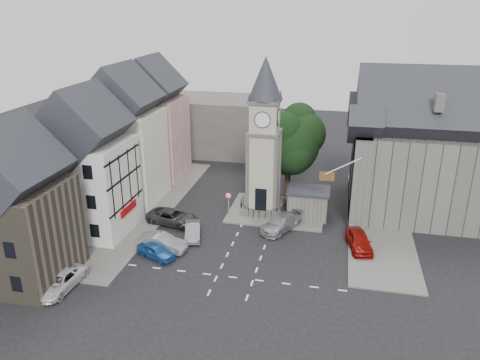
% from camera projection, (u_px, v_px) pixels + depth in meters
% --- Properties ---
extents(ground, '(120.00, 120.00, 0.00)m').
position_uv_depth(ground, '(248.00, 246.00, 43.14)').
color(ground, black).
rests_on(ground, ground).
extents(pavement_west, '(6.00, 30.00, 0.14)m').
position_uv_depth(pavement_west, '(147.00, 207.00, 51.09)').
color(pavement_west, '#595651').
rests_on(pavement_west, ground).
extents(pavement_east, '(6.00, 26.00, 0.14)m').
position_uv_depth(pavement_east, '(378.00, 220.00, 48.02)').
color(pavement_east, '#595651').
rests_on(pavement_east, ground).
extents(central_island, '(10.00, 8.00, 0.16)m').
position_uv_depth(central_island, '(277.00, 211.00, 50.11)').
color(central_island, '#595651').
rests_on(central_island, ground).
extents(road_markings, '(20.00, 8.00, 0.01)m').
position_uv_depth(road_markings, '(235.00, 278.00, 38.11)').
color(road_markings, silver).
rests_on(road_markings, ground).
extents(clock_tower, '(4.86, 4.86, 16.25)m').
position_uv_depth(clock_tower, '(264.00, 138.00, 47.54)').
color(clock_tower, '#4C4944').
rests_on(clock_tower, ground).
extents(stone_shelter, '(4.30, 3.30, 3.08)m').
position_uv_depth(stone_shelter, '(308.00, 203.00, 48.48)').
color(stone_shelter, '#5A5953').
rests_on(stone_shelter, ground).
extents(town_tree, '(7.20, 7.20, 10.80)m').
position_uv_depth(town_tree, '(289.00, 137.00, 52.13)').
color(town_tree, black).
rests_on(town_tree, ground).
extents(warning_sign_post, '(0.70, 0.19, 2.85)m').
position_uv_depth(warning_sign_post, '(228.00, 200.00, 48.02)').
color(warning_sign_post, black).
rests_on(warning_sign_post, ground).
extents(terrace_pink, '(8.10, 7.60, 12.80)m').
position_uv_depth(terrace_pink, '(153.00, 126.00, 58.50)').
color(terrace_pink, tan).
rests_on(terrace_pink, ground).
extents(terrace_cream, '(8.10, 7.60, 12.80)m').
position_uv_depth(terrace_cream, '(125.00, 143.00, 51.19)').
color(terrace_cream, '#F3EFCB').
rests_on(terrace_cream, ground).
extents(terrace_tudor, '(8.10, 7.60, 12.00)m').
position_uv_depth(terrace_tudor, '(88.00, 170.00, 44.03)').
color(terrace_tudor, silver).
rests_on(terrace_tudor, ground).
extents(building_sw_stone, '(8.60, 7.60, 10.40)m').
position_uv_depth(building_sw_stone, '(12.00, 217.00, 36.41)').
color(building_sw_stone, '#4D473A').
rests_on(building_sw_stone, ground).
extents(backdrop_west, '(20.00, 10.00, 8.00)m').
position_uv_depth(backdrop_west, '(207.00, 124.00, 69.67)').
color(backdrop_west, '#4C4944').
rests_on(backdrop_west, ground).
extents(east_building, '(14.40, 11.40, 12.60)m').
position_uv_depth(east_building, '(419.00, 156.00, 47.84)').
color(east_building, '#5A5953').
rests_on(east_building, ground).
extents(east_boundary_wall, '(0.40, 16.00, 0.90)m').
position_uv_depth(east_boundary_wall, '(350.00, 207.00, 50.27)').
color(east_boundary_wall, '#5A5953').
rests_on(east_boundary_wall, ground).
extents(flagpole, '(3.68, 0.10, 2.74)m').
position_uv_depth(flagpole, '(343.00, 166.00, 42.70)').
color(flagpole, white).
rests_on(flagpole, ground).
extents(car_west_blue, '(4.04, 2.84, 1.28)m').
position_uv_depth(car_west_blue, '(156.00, 251.00, 40.90)').
color(car_west_blue, '#1A4D93').
rests_on(car_west_blue, ground).
extents(car_west_silver, '(4.77, 2.19, 1.52)m').
position_uv_depth(car_west_silver, '(162.00, 242.00, 42.12)').
color(car_west_silver, '#999DA1').
rests_on(car_west_silver, ground).
extents(car_west_grey, '(5.75, 3.45, 1.50)m').
position_uv_depth(car_west_grey, '(173.00, 217.00, 47.11)').
color(car_west_grey, '#343537').
rests_on(car_west_grey, ground).
extents(car_island_silver, '(2.44, 4.23, 1.32)m').
position_uv_depth(car_island_silver, '(193.00, 231.00, 44.46)').
color(car_island_silver, gray).
rests_on(car_island_silver, ground).
extents(car_island_east, '(4.34, 5.51, 1.49)m').
position_uv_depth(car_island_east, '(281.00, 223.00, 45.87)').
color(car_island_east, '#93979A').
rests_on(car_island_east, ground).
extents(car_east_red, '(2.78, 4.94, 1.59)m').
position_uv_depth(car_east_red, '(359.00, 241.00, 42.34)').
color(car_east_red, maroon).
rests_on(car_east_red, ground).
extents(van_sw_white, '(2.63, 5.10, 1.38)m').
position_uv_depth(van_sw_white, '(60.00, 281.00, 36.36)').
color(van_sw_white, silver).
rests_on(van_sw_white, ground).
extents(pedestrian, '(0.62, 0.44, 1.59)m').
position_uv_depth(pedestrian, '(359.00, 209.00, 48.72)').
color(pedestrian, '#BEB39D').
rests_on(pedestrian, ground).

